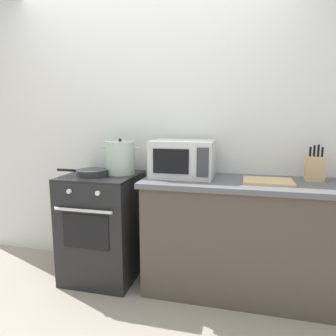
% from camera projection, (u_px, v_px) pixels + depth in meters
% --- Properties ---
extents(ground_plane, '(10.00, 10.00, 0.00)m').
position_uv_depth(ground_plane, '(114.00, 324.00, 2.10)').
color(ground_plane, '#9E9384').
extents(back_wall, '(4.40, 0.10, 2.50)m').
position_uv_depth(back_wall, '(184.00, 134.00, 2.75)').
color(back_wall, silver).
rests_on(back_wall, ground_plane).
extents(lower_cabinet_right, '(1.64, 0.56, 0.88)m').
position_uv_depth(lower_cabinet_right, '(250.00, 241.00, 2.41)').
color(lower_cabinet_right, '#4C4238').
rests_on(lower_cabinet_right, ground_plane).
extents(countertop_right, '(1.70, 0.60, 0.04)m').
position_uv_depth(countertop_right, '(252.00, 184.00, 2.33)').
color(countertop_right, '#59595E').
rests_on(countertop_right, lower_cabinet_right).
extents(stove, '(0.60, 0.64, 0.92)m').
position_uv_depth(stove, '(103.00, 226.00, 2.68)').
color(stove, black).
rests_on(stove, ground_plane).
extents(stock_pot, '(0.33, 0.25, 0.31)m').
position_uv_depth(stock_pot, '(120.00, 158.00, 2.62)').
color(stock_pot, silver).
rests_on(stock_pot, stove).
extents(frying_pan, '(0.46, 0.26, 0.05)m').
position_uv_depth(frying_pan, '(92.00, 172.00, 2.56)').
color(frying_pan, '#28282B').
rests_on(frying_pan, stove).
extents(microwave, '(0.50, 0.37, 0.30)m').
position_uv_depth(microwave, '(183.00, 159.00, 2.49)').
color(microwave, silver).
rests_on(microwave, countertop_right).
extents(cutting_board, '(0.36, 0.26, 0.02)m').
position_uv_depth(cutting_board, '(268.00, 181.00, 2.28)').
color(cutting_board, tan).
rests_on(cutting_board, countertop_right).
extents(knife_block, '(0.13, 0.10, 0.28)m').
position_uv_depth(knife_block, '(315.00, 168.00, 2.32)').
color(knife_block, tan).
rests_on(knife_block, countertop_right).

